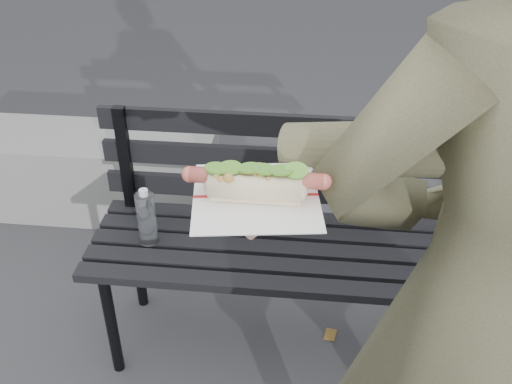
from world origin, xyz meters
TOP-DOWN VIEW (x-y plane):
  - park_bench at (0.01, 0.88)m, footprint 1.50×0.44m
  - concrete_block at (-1.06, 1.65)m, footprint 1.20×0.40m
  - person at (0.35, 0.06)m, footprint 0.77×0.57m
  - held_hotdog at (0.13, 0.04)m, footprint 0.64×0.30m

SIDE VIEW (x-z plane):
  - concrete_block at x=-1.06m, z-range 0.00..0.40m
  - park_bench at x=0.01m, z-range 0.08..0.96m
  - person at x=0.35m, z-range 0.00..1.92m
  - held_hotdog at x=0.13m, z-range 1.19..1.39m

